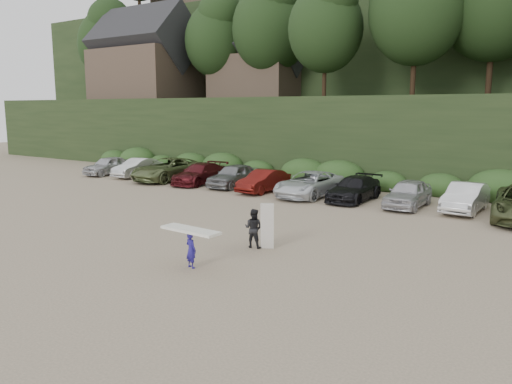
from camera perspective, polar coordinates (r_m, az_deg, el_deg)
The scene contains 5 objects.
ground at distance 22.38m, azimuth -7.91°, elevation -3.95°, with size 120.00×120.00×0.00m, color tan.
hillside_backdrop at distance 54.53m, azimuth 18.48°, elevation 15.46°, with size 90.00×41.50×28.00m.
parked_cars at distance 29.14m, azimuth 8.89°, elevation 0.69°, with size 40.00×6.40×1.64m.
child_surfer at distance 16.53m, azimuth -7.47°, elevation -5.61°, with size 2.23×0.75×1.32m.
adult_surfer at distance 18.76m, azimuth -0.14°, elevation -4.14°, with size 1.23×0.68×1.75m.
Camera 1 is at (14.52, -16.21, 5.22)m, focal length 35.00 mm.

